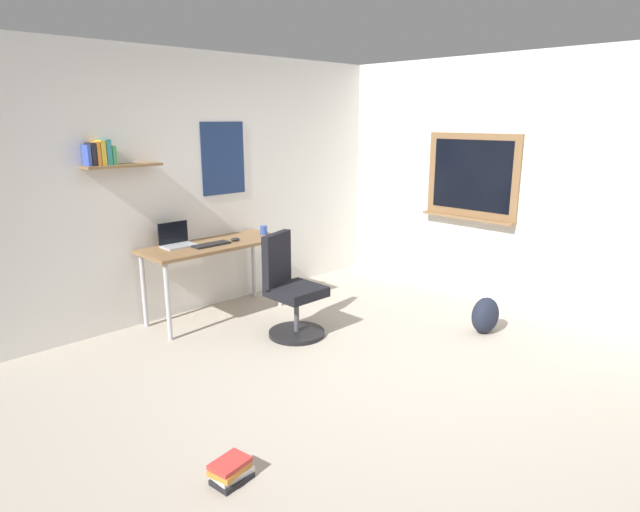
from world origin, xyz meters
TOP-DOWN VIEW (x-y plane):
  - ground_plane at (0.00, 0.00)m, footprint 5.20×5.20m
  - wall_back at (-0.01, 2.45)m, footprint 5.00×0.30m
  - wall_right at (2.45, 0.03)m, footprint 0.22×5.00m
  - desk at (-0.08, 2.08)m, footprint 1.43×0.58m
  - office_chair at (0.14, 1.19)m, footprint 0.53×0.55m
  - laptop at (-0.40, 2.22)m, footprint 0.31×0.21m
  - keyboard at (-0.15, 2.01)m, footprint 0.37×0.13m
  - computer_mouse at (0.13, 2.01)m, footprint 0.10×0.06m
  - coffee_mug at (0.53, 2.06)m, footprint 0.08×0.08m
  - backpack at (1.47, -0.05)m, footprint 0.32×0.22m
  - book_stack_on_floor at (-1.49, -0.16)m, footprint 0.24×0.20m

SIDE VIEW (x-z plane):
  - ground_plane at x=0.00m, z-range 0.00..0.00m
  - book_stack_on_floor at x=-1.49m, z-range 0.00..0.13m
  - backpack at x=1.47m, z-range 0.00..0.34m
  - office_chair at x=0.14m, z-range -0.07..0.88m
  - desk at x=-0.08m, z-range 0.30..1.06m
  - keyboard at x=-0.15m, z-range 0.76..0.78m
  - computer_mouse at x=0.13m, z-range 0.76..0.79m
  - coffee_mug at x=0.53m, z-range 0.76..0.85m
  - laptop at x=-0.40m, z-range 0.70..0.93m
  - wall_right at x=2.45m, z-range 0.00..2.60m
  - wall_back at x=-0.01m, z-range 0.00..2.60m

